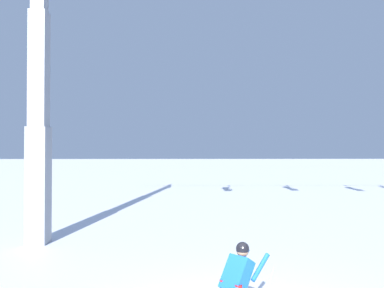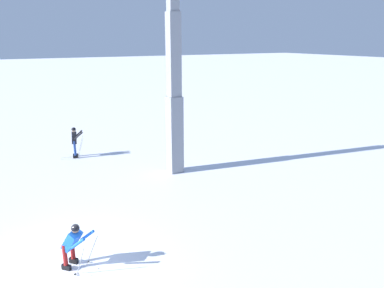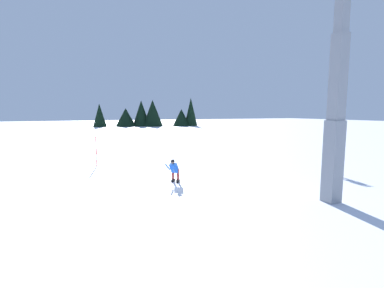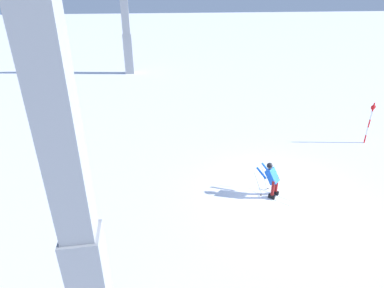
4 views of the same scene
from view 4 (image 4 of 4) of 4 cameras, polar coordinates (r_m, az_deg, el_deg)
ground_plane at (r=14.00m, az=15.06°, el=-8.59°), size 260.00×260.00×0.00m
skier_carving_main at (r=13.35m, az=14.32°, el=-5.92°), size 1.63×1.56×1.63m
lift_tower_near at (r=5.29m, az=-21.79°, el=-4.49°), size 0.68×2.87×12.34m
lift_tower_far at (r=33.89m, az=-12.01°, el=20.95°), size 0.87×3.07×12.34m
trail_marker_pole at (r=19.92m, az=29.61°, el=3.52°), size 0.07×0.28×2.37m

